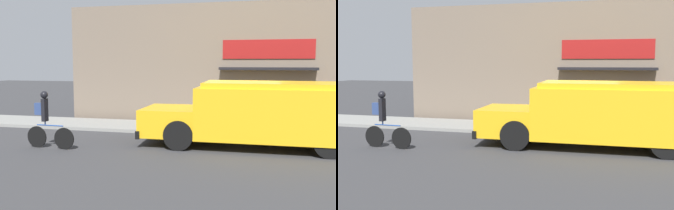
% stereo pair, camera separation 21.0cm
% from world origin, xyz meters
% --- Properties ---
extents(ground_plane, '(70.00, 70.00, 0.00)m').
position_xyz_m(ground_plane, '(0.00, 0.00, 0.00)').
color(ground_plane, '#38383A').
extents(sidewalk, '(28.00, 2.38, 0.12)m').
position_xyz_m(sidewalk, '(0.00, 1.19, 0.06)').
color(sidewalk, gray).
rests_on(sidewalk, ground_plane).
extents(storefront, '(15.44, 0.80, 5.03)m').
position_xyz_m(storefront, '(0.02, 2.76, 2.52)').
color(storefront, '#756656').
rests_on(storefront, ground_plane).
extents(school_bus, '(6.83, 2.73, 2.01)m').
position_xyz_m(school_bus, '(0.78, -1.37, 1.07)').
color(school_bus, yellow).
rests_on(school_bus, ground_plane).
extents(cyclist, '(1.60, 0.23, 1.74)m').
position_xyz_m(cyclist, '(-5.64, -3.06, 0.86)').
color(cyclist, black).
rests_on(cyclist, ground_plane).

